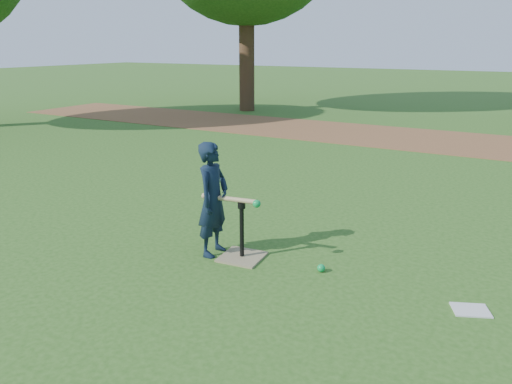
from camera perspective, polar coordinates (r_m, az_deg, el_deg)
The scene contains 7 objects.
ground at distance 5.62m, azimuth -0.23°, elevation -6.19°, with size 80.00×80.00×0.00m, color #285116.
dirt_strip at distance 12.45m, azimuth 17.29°, elevation 5.88°, with size 24.00×3.00×0.01m, color brown.
child at distance 5.24m, azimuth -4.93°, elevation -0.84°, with size 0.45×0.29×1.22m, color black.
wiffle_ball_ground at distance 5.04m, azimuth 7.46°, elevation -8.61°, with size 0.08×0.08×0.08m, color #0D9543.
clipboard at distance 4.72m, azimuth 23.33°, elevation -12.28°, with size 0.30×0.23×0.01m, color silver.
batting_tee at distance 5.28m, azimuth -1.62°, elevation -6.44°, with size 0.47×0.47×0.61m.
swing_action at distance 5.10m, azimuth -2.65°, elevation -0.89°, with size 0.72×0.18×0.10m.
Camera 1 is at (2.58, -4.49, 2.19)m, focal length 35.00 mm.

